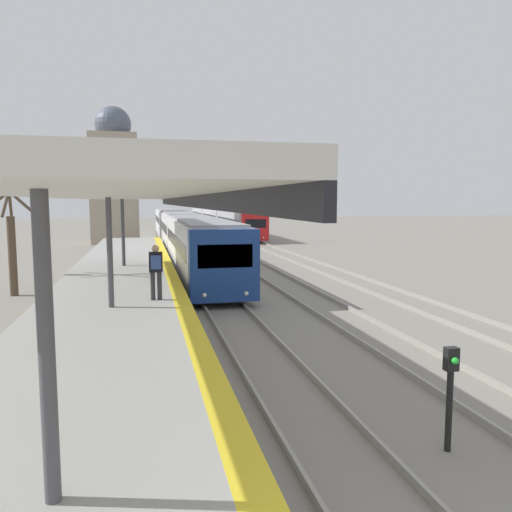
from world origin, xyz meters
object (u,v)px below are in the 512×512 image
train_near (178,228)px  signal_post_near (450,387)px  person_on_platform (156,268)px  signal_mast_far (269,209)px  train_far (218,218)px

train_near → signal_post_near: (1.73, -34.94, -0.63)m
signal_post_near → person_on_platform: bearing=116.0°
person_on_platform → signal_post_near: (4.18, -8.58, -0.84)m
signal_post_near → signal_mast_far: (7.17, 39.84, 2.13)m
signal_post_near → signal_mast_far: signal_mast_far is taller
train_far → signal_post_near: train_far is taller
signal_post_near → signal_mast_far: size_ratio=0.33×
train_far → signal_mast_far: bearing=-85.2°
train_far → signal_post_near: 61.30m
train_near → signal_mast_far: signal_mast_far is taller
person_on_platform → signal_mast_far: bearing=70.0°
train_near → signal_mast_far: bearing=28.8°
person_on_platform → train_near: bearing=84.7°
train_far → person_on_platform: bearing=-100.3°
signal_post_near → train_near: bearing=92.8°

